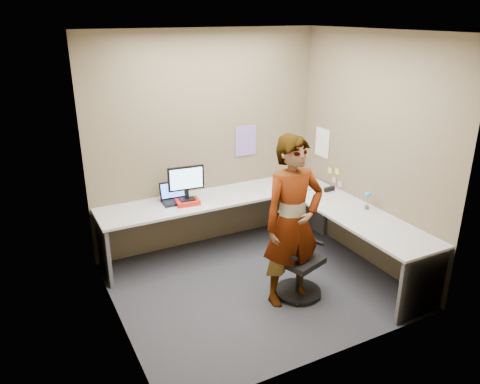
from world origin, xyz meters
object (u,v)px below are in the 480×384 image
person (293,222)px  office_chair (295,261)px  desk (273,218)px  monitor (186,180)px

person → office_chair: bearing=39.4°
desk → monitor: bearing=147.6°
monitor → person: size_ratio=0.24×
monitor → person: person is taller
desk → office_chair: size_ratio=3.16×
monitor → person: (0.62, -1.32, -0.13)m
monitor → desk: bearing=-27.1°
office_chair → person: bearing=-161.2°
desk → person: bearing=-107.2°
monitor → office_chair: size_ratio=0.46×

